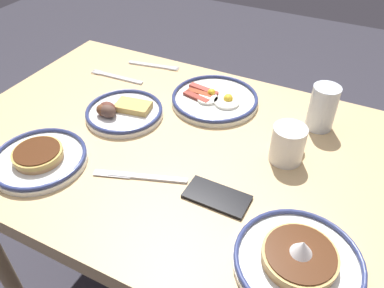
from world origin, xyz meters
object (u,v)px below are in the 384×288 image
at_px(fork_far, 117,77).
at_px(coffee_mug, 288,143).
at_px(fork_near, 154,66).
at_px(butter_knife, 140,177).
at_px(cell_phone, 217,197).
at_px(plate_far_companion, 215,99).
at_px(plate_far_side, 39,158).
at_px(plate_near_main, 122,111).
at_px(drinking_glass, 322,110).
at_px(plate_center_pancakes, 299,260).

bearing_deg(fork_far, coffee_mug, 167.08).
relative_size(fork_near, butter_knife, 0.83).
bearing_deg(fork_far, butter_knife, 131.84).
bearing_deg(butter_knife, cell_phone, -173.31).
bearing_deg(cell_phone, butter_knife, 7.49).
bearing_deg(cell_phone, plate_far_companion, -64.28).
distance_m(plate_far_side, fork_near, 0.55).
xyz_separation_m(plate_near_main, cell_phone, (-0.37, 0.17, -0.01)).
bearing_deg(fork_near, butter_knife, 117.73).
height_order(plate_near_main, coffee_mug, coffee_mug).
distance_m(plate_near_main, plate_far_companion, 0.27).
bearing_deg(plate_far_companion, butter_knife, 86.03).
distance_m(plate_far_companion, drinking_glass, 0.31).
distance_m(plate_center_pancakes, butter_knife, 0.40).
height_order(coffee_mug, cell_phone, coffee_mug).
bearing_deg(cell_phone, coffee_mug, -115.64).
height_order(plate_center_pancakes, fork_near, plate_center_pancakes).
relative_size(plate_far_companion, cell_phone, 1.79).
height_order(plate_near_main, plate_far_side, plate_near_main).
xyz_separation_m(plate_center_pancakes, drinking_glass, (0.06, -0.46, 0.04)).
bearing_deg(drinking_glass, plate_far_companion, 3.53).
distance_m(plate_far_side, fork_far, 0.43).
distance_m(coffee_mug, fork_near, 0.60).
bearing_deg(plate_far_side, fork_far, -79.90).
relative_size(plate_far_companion, fork_near, 1.43).
bearing_deg(plate_far_companion, drinking_glass, -176.47).
bearing_deg(fork_far, plate_center_pancakes, 149.16).
bearing_deg(drinking_glass, cell_phone, 68.97).
bearing_deg(plate_far_companion, coffee_mug, 150.00).
xyz_separation_m(plate_near_main, plate_far_companion, (-0.21, -0.18, -0.00)).
height_order(plate_near_main, fork_far, plate_near_main).
bearing_deg(plate_far_side, drinking_glass, -141.58).
distance_m(drinking_glass, cell_phone, 0.40).
distance_m(plate_near_main, coffee_mug, 0.47).
bearing_deg(butter_knife, drinking_glass, -130.19).
bearing_deg(drinking_glass, butter_knife, 49.81).
xyz_separation_m(plate_center_pancakes, plate_far_side, (0.64, 0.00, -0.00)).
xyz_separation_m(cell_phone, butter_knife, (0.19, 0.02, -0.00)).
relative_size(plate_far_side, drinking_glass, 1.84).
distance_m(drinking_glass, fork_far, 0.65).
height_order(drinking_glass, butter_knife, drinking_glass).
relative_size(plate_far_side, cell_phone, 1.59).
height_order(plate_center_pancakes, butter_knife, plate_center_pancakes).
relative_size(cell_phone, fork_far, 0.75).
xyz_separation_m(plate_far_companion, fork_near, (0.28, -0.11, -0.01)).
distance_m(plate_center_pancakes, plate_far_side, 0.64).
xyz_separation_m(coffee_mug, fork_near, (0.54, -0.26, -0.05)).
bearing_deg(fork_near, fork_far, 60.60).
bearing_deg(coffee_mug, plate_far_side, 28.33).
relative_size(plate_center_pancakes, butter_knife, 1.12).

